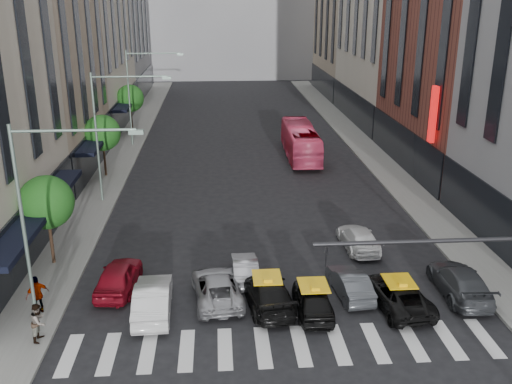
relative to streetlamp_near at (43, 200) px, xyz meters
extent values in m
plane|color=black|center=(10.04, -4.00, -5.90)|extent=(160.00, 160.00, 0.00)
cube|color=slate|center=(-1.46, 26.00, -5.83)|extent=(3.00, 96.00, 0.15)
cube|color=slate|center=(21.54, 26.00, -5.83)|extent=(3.00, 96.00, 0.15)
cube|color=tan|center=(-6.96, 24.00, 6.10)|extent=(8.00, 16.00, 24.00)
cube|color=brown|center=(27.04, 23.00, 7.10)|extent=(8.00, 18.00, 26.00)
cylinder|color=black|center=(-1.76, 6.00, -4.18)|extent=(0.18, 0.18, 3.15)
sphere|color=#164E16|center=(-1.76, 6.00, -2.24)|extent=(2.88, 2.88, 2.88)
cylinder|color=black|center=(-1.76, 22.00, -4.18)|extent=(0.18, 0.18, 3.15)
sphere|color=#164E16|center=(-1.76, 22.00, -2.24)|extent=(2.88, 2.88, 2.88)
cylinder|color=black|center=(-1.76, 38.00, -4.18)|extent=(0.18, 0.18, 3.15)
sphere|color=#164E16|center=(-1.76, 38.00, -2.24)|extent=(2.88, 2.88, 2.88)
cylinder|color=gray|center=(-0.96, 0.00, -1.25)|extent=(0.16, 0.16, 9.00)
cylinder|color=gray|center=(1.54, 0.00, 2.95)|extent=(5.00, 0.12, 0.12)
cube|color=gray|center=(4.04, 0.00, 2.85)|extent=(0.60, 0.25, 0.18)
cylinder|color=gray|center=(-0.96, 16.00, -1.25)|extent=(0.16, 0.16, 9.00)
cylinder|color=gray|center=(1.54, 16.00, 2.95)|extent=(5.00, 0.12, 0.12)
cube|color=gray|center=(4.04, 16.00, 2.85)|extent=(0.60, 0.25, 0.18)
cylinder|color=gray|center=(-0.96, 32.00, -1.25)|extent=(0.16, 0.16, 9.00)
cylinder|color=gray|center=(1.54, 32.00, 2.95)|extent=(5.00, 0.12, 0.12)
cube|color=gray|center=(4.04, 32.00, 2.85)|extent=(0.60, 0.25, 0.18)
cylinder|color=black|center=(15.54, -5.00, -0.10)|extent=(10.00, 0.16, 0.16)
imported|color=black|center=(11.04, -5.00, -0.60)|extent=(0.13, 0.16, 0.80)
cube|color=red|center=(22.64, 16.00, 0.10)|extent=(0.30, 0.70, 4.00)
imported|color=maroon|center=(2.25, 2.94, -5.16)|extent=(2.12, 4.50, 1.49)
imported|color=silver|center=(4.19, 0.56, -5.14)|extent=(1.77, 4.69, 1.53)
imported|color=#939498|center=(7.14, 1.62, -5.24)|extent=(2.74, 5.00, 1.33)
imported|color=black|center=(9.51, 0.94, -5.18)|extent=(2.69, 5.21, 1.45)
imported|color=black|center=(11.58, 0.14, -5.22)|extent=(1.69, 4.07, 1.38)
imported|color=#3A3D41|center=(13.66, 1.63, -5.26)|extent=(1.76, 4.04, 1.29)
imported|color=black|center=(15.68, 0.36, -5.25)|extent=(2.62, 4.90, 1.31)
imported|color=#3B3E42|center=(19.04, 1.26, -5.18)|extent=(2.20, 5.08, 1.45)
imported|color=#A2A2A8|center=(8.60, 3.60, -5.30)|extent=(1.36, 3.72, 1.22)
imported|color=silver|center=(15.39, 6.97, -5.26)|extent=(2.00, 4.50, 1.28)
imported|color=#E8446E|center=(14.84, 26.81, -4.42)|extent=(2.69, 10.73, 2.98)
imported|color=gray|center=(-0.36, -1.50, -4.90)|extent=(0.73, 0.89, 1.70)
imported|color=gray|center=(-1.03, 0.72, -4.83)|extent=(1.12, 1.04, 1.86)
camera|label=1|loc=(7.31, -22.93, 8.12)|focal=40.00mm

